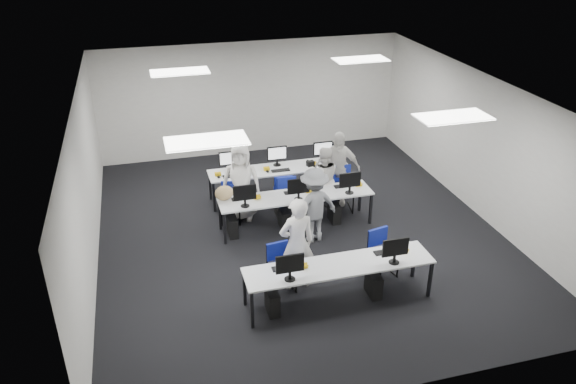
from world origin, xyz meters
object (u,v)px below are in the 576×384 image
object	(u,v)px
desk_front	(339,267)
chair_1	(382,261)
chair_7	(328,189)
chair_0	(281,275)
chair_6	(285,198)
student_1	(323,179)
student_0	(297,244)
student_2	(241,182)
chair_4	(341,196)
chair_5	(239,204)
desk_mid	(296,198)
chair_3	(285,204)
student_3	(337,168)
chair_2	(231,209)
photographer	(314,205)

from	to	relation	value
desk_front	chair_1	world-z (taller)	chair_1
desk_front	chair_7	bearing A→B (deg)	73.64
chair_0	chair_6	distance (m)	2.89
chair_7	student_1	world-z (taller)	student_1
student_0	student_2	distance (m)	2.73
desk_front	chair_0	size ratio (longest dim) A/B	3.78
chair_4	chair_5	xyz separation A→B (m)	(-2.22, 0.35, -0.05)
desk_mid	chair_3	world-z (taller)	chair_3
chair_5	student_3	xyz separation A→B (m)	(2.22, -0.05, 0.60)
student_2	chair_1	bearing A→B (deg)	-37.74
chair_1	chair_2	xyz separation A→B (m)	(-2.30, 2.67, -0.01)
desk_front	student_3	xyz separation A→B (m)	(1.18, 3.39, 0.18)
chair_6	student_2	distance (m)	1.14
chair_0	photographer	world-z (taller)	photographer
chair_2	student_3	distance (m)	2.52
chair_0	student_0	distance (m)	0.66
chair_3	chair_5	size ratio (longest dim) A/B	1.05
chair_4	chair_2	bearing A→B (deg)	-174.26
chair_0	chair_6	size ratio (longest dim) A/B	0.95
photographer	chair_4	bearing A→B (deg)	-143.84
desk_front	student_3	bearing A→B (deg)	70.84
student_0	student_3	world-z (taller)	student_0
chair_5	chair_7	bearing A→B (deg)	10.58
chair_1	student_2	size ratio (longest dim) A/B	0.51
chair_0	desk_front	bearing A→B (deg)	-42.55
chair_6	student_1	size ratio (longest dim) A/B	0.59
chair_0	student_3	size ratio (longest dim) A/B	0.49
chair_6	student_0	distance (m)	2.89
chair_0	student_1	size ratio (longest dim) A/B	0.57
chair_5	student_2	xyz separation A→B (m)	(0.03, -0.15, 0.60)
chair_7	student_2	distance (m)	2.12
chair_2	photographer	xyz separation A→B (m)	(1.46, -1.20, 0.51)
chair_5	student_1	distance (m)	1.90
student_3	desk_front	bearing A→B (deg)	-87.77
desk_front	chair_0	bearing A→B (deg)	144.96
student_2	desk_front	bearing A→B (deg)	-57.21
desk_front	chair_1	xyz separation A→B (m)	(1.03, 0.53, -0.41)
desk_front	chair_2	size ratio (longest dim) A/B	3.77
chair_0	chair_6	xyz separation A→B (m)	(0.81, 2.78, 0.01)
desk_front	student_0	xyz separation A→B (m)	(-0.56, 0.59, 0.19)
chair_1	chair_4	size ratio (longest dim) A/B	0.89
chair_1	chair_6	xyz separation A→B (m)	(-1.07, 2.84, 0.01)
desk_front	chair_2	xyz separation A→B (m)	(-1.27, 3.20, -0.41)
chair_5	student_3	world-z (taller)	student_3
chair_5	student_3	size ratio (longest dim) A/B	0.47
desk_front	desk_mid	world-z (taller)	same
chair_6	chair_7	size ratio (longest dim) A/B	0.92
chair_3	photographer	distance (m)	1.27
desk_front	chair_7	distance (m)	3.66
desk_front	photographer	xyz separation A→B (m)	(0.20, 2.00, 0.10)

